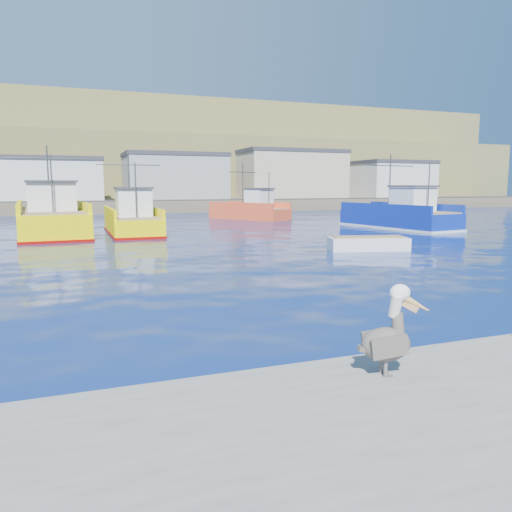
{
  "coord_description": "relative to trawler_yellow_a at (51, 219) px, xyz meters",
  "views": [
    {
      "loc": [
        -5.72,
        -10.81,
        3.66
      ],
      "look_at": [
        -0.06,
        4.26,
        1.4
      ],
      "focal_mm": 35.0,
      "sensor_mm": 36.0,
      "label": 1
    }
  ],
  "objects": [
    {
      "name": "trawler_yellow_a",
      "position": [
        0.0,
        0.0,
        0.0
      ],
      "size": [
        6.4,
        14.3,
        6.86
      ],
      "color": "#FFEB00",
      "rests_on": "ground"
    },
    {
      "name": "trawler_yellow_b",
      "position": [
        5.83,
        -1.52,
        -0.2
      ],
      "size": [
        4.88,
        10.29,
        6.39
      ],
      "color": "#FFEB00",
      "rests_on": "ground"
    },
    {
      "name": "trawler_blue",
      "position": [
        28.43,
        -4.49,
        -0.15
      ],
      "size": [
        5.65,
        11.82,
        6.52
      ],
      "color": "#0C2798",
      "rests_on": "ground"
    },
    {
      "name": "ground",
      "position": [
        6.97,
        -30.17,
        -1.19
      ],
      "size": [
        260.0,
        260.0,
        0.0
      ],
      "primitive_type": "plane",
      "color": "#071454",
      "rests_on": "ground"
    },
    {
      "name": "skiff_mid",
      "position": [
        17.29,
        -16.62,
        -0.88
      ],
      "size": [
        4.74,
        2.68,
        0.98
      ],
      "color": "silver",
      "rests_on": "ground"
    },
    {
      "name": "dock_bollards",
      "position": [
        7.57,
        -33.57,
        -0.54
      ],
      "size": [
        36.2,
        0.2,
        0.3
      ],
      "color": "#4C4C4C",
      "rests_on": "dock"
    },
    {
      "name": "far_shore",
      "position": [
        6.98,
        79.03,
        7.79
      ],
      "size": [
        200.0,
        81.0,
        24.0
      ],
      "color": "brown",
      "rests_on": "ground"
    },
    {
      "name": "pelican",
      "position": [
        6.16,
        -34.21,
        -0.03
      ],
      "size": [
        1.26,
        0.68,
        1.55
      ],
      "color": "#595451",
      "rests_on": "dock"
    },
    {
      "name": "boat_orange",
      "position": [
        20.26,
        11.15,
        -0.12
      ],
      "size": [
        7.65,
        9.56,
        6.18
      ],
      "color": "#EB4F27",
      "rests_on": "ground"
    }
  ]
}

